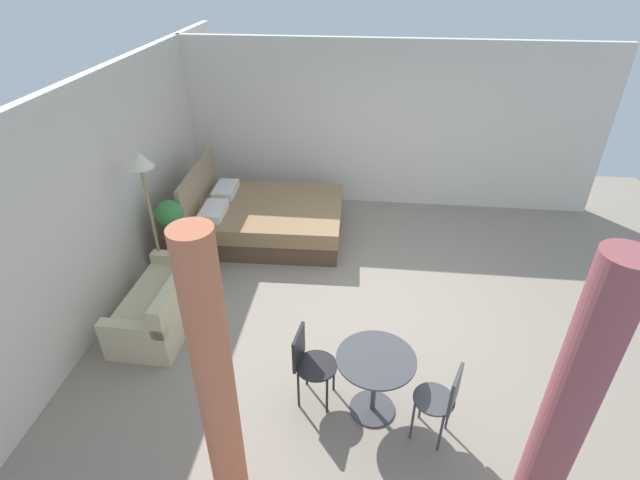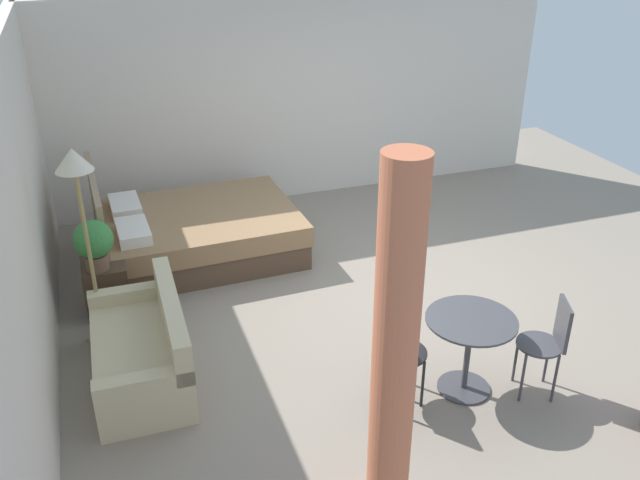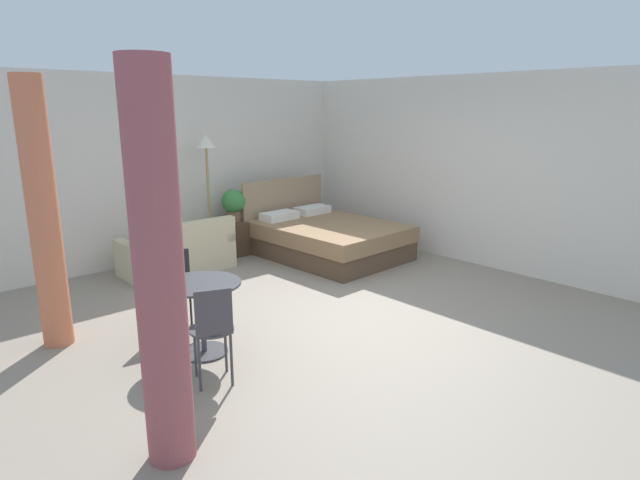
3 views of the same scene
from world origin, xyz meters
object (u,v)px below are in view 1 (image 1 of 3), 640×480
(couch, at_px, (165,303))
(potted_plant, at_px, (170,216))
(cafe_chair_near_window, at_px, (308,360))
(bed, at_px, (266,219))
(balcony_table, at_px, (375,374))
(nightstand, at_px, (182,246))
(floor_lamp, at_px, (143,176))
(cafe_chair_near_couch, at_px, (443,398))

(couch, bearing_deg, potted_plant, 13.98)
(couch, relative_size, cafe_chair_near_window, 1.80)
(cafe_chair_near_window, bearing_deg, bed, 19.11)
(balcony_table, bearing_deg, nightstand, 50.01)
(floor_lamp, bearing_deg, cafe_chair_near_couch, -120.63)
(balcony_table, xyz_separation_m, cafe_chair_near_couch, (-0.24, -0.59, 0.04))
(bed, height_order, potted_plant, bed)
(bed, xyz_separation_m, potted_plant, (-0.96, 1.07, 0.51))
(bed, relative_size, couch, 1.49)
(balcony_table, bearing_deg, potted_plant, 51.74)
(bed, relative_size, cafe_chair_near_window, 2.69)
(couch, relative_size, balcony_table, 2.04)
(couch, height_order, potted_plant, potted_plant)
(nightstand, relative_size, balcony_table, 0.71)
(bed, distance_m, nightstand, 1.34)
(nightstand, bearing_deg, couch, -169.17)
(couch, height_order, balcony_table, couch)
(cafe_chair_near_window, height_order, cafe_chair_near_couch, cafe_chair_near_couch)
(balcony_table, relative_size, cafe_chair_near_couch, 0.85)
(nightstand, height_order, floor_lamp, floor_lamp)
(cafe_chair_near_couch, bearing_deg, bed, 34.00)
(balcony_table, relative_size, cafe_chair_near_window, 0.89)
(floor_lamp, relative_size, balcony_table, 2.54)
(couch, height_order, cafe_chair_near_window, cafe_chair_near_window)
(potted_plant, distance_m, cafe_chair_near_window, 2.99)
(bed, distance_m, cafe_chair_near_window, 3.23)
(nightstand, height_order, potted_plant, potted_plant)
(cafe_chair_near_window, relative_size, cafe_chair_near_couch, 0.96)
(couch, height_order, floor_lamp, floor_lamp)
(balcony_table, xyz_separation_m, cafe_chair_near_window, (0.09, 0.63, 0.02))
(cafe_chair_near_couch, bearing_deg, potted_plant, 54.20)
(nightstand, bearing_deg, bed, -49.85)
(balcony_table, distance_m, cafe_chair_near_couch, 0.64)
(potted_plant, bearing_deg, couch, -166.02)
(cafe_chair_near_window, bearing_deg, floor_lamp, 52.31)
(bed, height_order, cafe_chair_near_window, bed)
(balcony_table, bearing_deg, cafe_chair_near_window, 81.56)
(floor_lamp, bearing_deg, potted_plant, -5.90)
(potted_plant, xyz_separation_m, cafe_chair_near_couch, (-2.42, -3.35, -0.27))
(potted_plant, relative_size, cafe_chair_near_couch, 0.58)
(nightstand, relative_size, cafe_chair_near_couch, 0.60)
(potted_plant, xyz_separation_m, floor_lamp, (-0.41, 0.04, 0.76))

